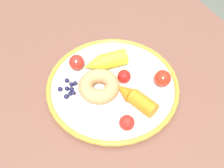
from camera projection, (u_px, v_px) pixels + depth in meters
dining_table at (123, 102)px, 0.75m from camera, size 1.24×0.77×0.71m
plate at (112, 85)px, 0.67m from camera, size 0.32×0.32×0.02m
carrot_orange at (134, 98)px, 0.62m from camera, size 0.11×0.07×0.04m
carrot_yellow at (105, 61)px, 0.69m from camera, size 0.05×0.12×0.04m
donut at (100, 87)px, 0.64m from camera, size 0.13×0.13×0.03m
blueberry_pile at (69, 89)px, 0.65m from camera, size 0.05×0.05×0.02m
tomato_near at (163, 78)px, 0.65m from camera, size 0.04×0.04×0.04m
tomato_mid at (126, 76)px, 0.66m from camera, size 0.03×0.03×0.03m
tomato_far at (77, 62)px, 0.69m from camera, size 0.04×0.04×0.04m
tomato_extra at (127, 123)px, 0.58m from camera, size 0.03×0.03×0.03m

